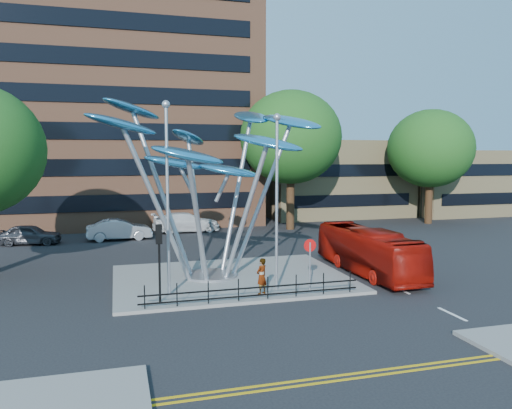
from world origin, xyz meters
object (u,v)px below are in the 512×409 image
object	(u,v)px
leaf_sculpture	(208,149)
pedestrian	(262,276)
street_lamp_left	(167,182)
parked_car_right	(186,222)
no_entry_sign_island	(310,256)
tree_far	(431,149)
street_lamp_right	(277,186)
tree_right	(291,137)
parked_car_left	(29,234)
red_bus	(368,251)
traffic_light_island	(159,246)
parked_car_mid	(119,230)

from	to	relation	value
leaf_sculpture	pedestrian	world-z (taller)	leaf_sculpture
street_lamp_left	pedestrian	size ratio (longest dim) A/B	5.23
parked_car_right	no_entry_sign_island	bearing A→B (deg)	-174.37
tree_far	street_lamp_right	bearing A→B (deg)	-138.53
street_lamp_left	leaf_sculpture	bearing A→B (deg)	52.60
tree_right	street_lamp_right	world-z (taller)	tree_right
no_entry_sign_island	leaf_sculpture	bearing A→B (deg)	134.33
pedestrian	parked_car_left	xyz separation A→B (m)	(-12.51, 17.59, -0.24)
parked_car_right	tree_far	bearing A→B (deg)	-95.21
street_lamp_right	street_lamp_left	bearing A→B (deg)	174.29
street_lamp_left	parked_car_left	bearing A→B (deg)	116.82
leaf_sculpture	parked_car_left	xyz separation A→B (m)	(-10.82, 13.41, -6.13)
tree_far	leaf_sculpture	distance (m)	28.53
leaf_sculpture	parked_car_left	bearing A→B (deg)	128.89
street_lamp_left	red_bus	distance (m)	11.98
street_lamp_left	traffic_light_island	distance (m)	2.96
tree_far	pedestrian	xyz separation A→B (m)	(-22.38, -19.50, -6.12)
pedestrian	parked_car_left	bearing A→B (deg)	-88.51
tree_right	parked_car_left	distance (m)	22.21
street_lamp_left	traffic_light_island	bearing A→B (deg)	-116.57
red_bus	parked_car_right	distance (m)	19.18
tree_far	street_lamp_right	xyz separation A→B (m)	(-21.50, -19.00, -2.01)
tree_right	red_bus	xyz separation A→B (m)	(-1.40, -16.61, -6.79)
red_bus	parked_car_right	bearing A→B (deg)	113.03
leaf_sculpture	parked_car_mid	xyz separation A→B (m)	(-4.47, 13.69, -6.07)
traffic_light_island	parked_car_left	bearing A→B (deg)	114.15
street_lamp_left	parked_car_mid	xyz separation A→B (m)	(-2.04, 16.87, -4.55)
street_lamp_right	red_bus	xyz separation A→B (m)	(6.10, 2.39, -3.84)
red_bus	parked_car_right	xyz separation A→B (m)	(-7.62, 17.59, -0.43)
street_lamp_right	traffic_light_island	xyz separation A→B (m)	(-5.50, -0.50, -2.48)
tree_right	red_bus	world-z (taller)	tree_right
leaf_sculpture	tree_right	bearing A→B (deg)	56.69
leaf_sculpture	street_lamp_right	bearing A→B (deg)	-55.09
parked_car_left	parked_car_right	world-z (taller)	parked_car_right
parked_car_mid	parked_car_right	size ratio (longest dim) A/B	0.86
no_entry_sign_island	red_bus	bearing A→B (deg)	31.99
leaf_sculpture	parked_car_right	size ratio (longest dim) A/B	2.24
tree_far	street_lamp_right	world-z (taller)	tree_far
no_entry_sign_island	parked_car_right	distance (m)	20.71
street_lamp_left	traffic_light_island	world-z (taller)	street_lamp_left
street_lamp_left	red_bus	world-z (taller)	street_lamp_left
traffic_light_island	street_lamp_left	bearing A→B (deg)	63.43
leaf_sculpture	red_bus	xyz separation A→B (m)	(8.67, -1.29, -5.62)
no_entry_sign_island	parked_car_mid	world-z (taller)	no_entry_sign_island
traffic_light_island	street_lamp_right	bearing A→B (deg)	5.19
no_entry_sign_island	parked_car_right	size ratio (longest dim) A/B	0.43
traffic_light_island	red_bus	distance (m)	12.03
street_lamp_left	red_bus	xyz separation A→B (m)	(11.10, 1.89, -4.11)
red_bus	pedestrian	bearing A→B (deg)	-157.90
street_lamp_right	parked_car_right	xyz separation A→B (m)	(-1.52, 19.98, -4.27)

